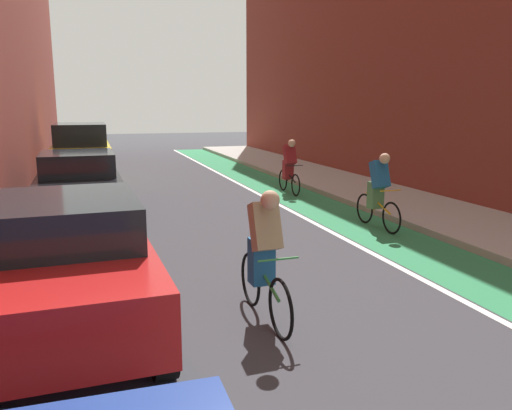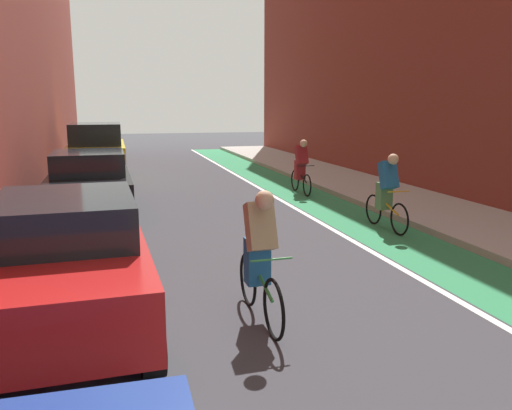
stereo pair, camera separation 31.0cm
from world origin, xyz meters
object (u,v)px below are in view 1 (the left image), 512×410
Objects in this scene: cyclist_mid at (264,256)px; cyclist_trailing at (378,191)px; parked_suv_yellow_cab at (82,152)px; parked_sedan_red at (70,256)px; cyclist_far at (289,165)px; parked_sedan_black at (79,183)px.

cyclist_trailing is (3.81, 3.80, -0.00)m from cyclist_mid.
parked_suv_yellow_cab is 2.63× the size of cyclist_mid.
parked_sedan_red is at bearing 160.11° from cyclist_mid.
parked_sedan_red is at bearing -127.17° from cyclist_far.
parked_suv_yellow_cab is 10.82m from cyclist_trailing.
cyclist_mid reaches higher than parked_sedan_black.
parked_suv_yellow_cab is at bearing 90.01° from parked_sedan_red.
parked_sedan_red is at bearing -89.99° from parked_sedan_black.
parked_sedan_red is 2.35m from cyclist_mid.
parked_sedan_red is 9.68m from cyclist_far.
parked_suv_yellow_cab is 12.97m from cyclist_mid.
parked_sedan_black is at bearing 152.53° from cyclist_trailing.
cyclist_trailing is 4.72m from cyclist_far.
cyclist_trailing is at bearing -56.20° from parked_suv_yellow_cab.
cyclist_far is (5.85, 1.59, 0.06)m from parked_sedan_black.
cyclist_trailing reaches higher than parked_sedan_red.
parked_suv_yellow_cab reaches higher than cyclist_mid.
cyclist_mid is (2.21, -0.80, 0.03)m from parked_sedan_red.
parked_sedan_black is 2.82× the size of cyclist_far.
parked_suv_yellow_cab reaches higher than parked_sedan_red.
parked_sedan_red is 2.83× the size of cyclist_trailing.
parked_sedan_black is 6.78m from cyclist_trailing.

